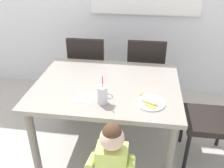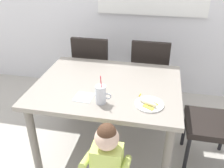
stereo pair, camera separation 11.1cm
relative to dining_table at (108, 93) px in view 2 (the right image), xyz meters
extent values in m
plane|color=#B7B2A8|center=(0.00, 0.00, -0.66)|extent=(24.00, 24.00, 0.00)
cube|color=gray|center=(0.00, 0.00, 0.08)|extent=(1.31, 1.03, 0.04)
cylinder|color=slate|center=(-0.57, -0.43, -0.30)|extent=(0.07, 0.07, 0.72)
cylinder|color=slate|center=(0.57, -0.43, -0.30)|extent=(0.07, 0.07, 0.72)
cylinder|color=slate|center=(-0.57, 0.43, -0.30)|extent=(0.07, 0.07, 0.72)
cylinder|color=slate|center=(0.57, 0.43, -0.30)|extent=(0.07, 0.07, 0.72)
cube|color=black|center=(-0.34, 0.81, -0.21)|extent=(0.44, 0.44, 0.06)
cube|color=black|center=(-0.34, 0.61, 0.06)|extent=(0.42, 0.05, 0.48)
cylinder|color=black|center=(-0.15, 1.00, -0.45)|extent=(0.04, 0.04, 0.42)
cylinder|color=black|center=(-0.53, 1.00, -0.45)|extent=(0.04, 0.04, 0.42)
cylinder|color=black|center=(-0.15, 0.62, -0.45)|extent=(0.04, 0.04, 0.42)
cylinder|color=black|center=(-0.53, 0.62, -0.45)|extent=(0.04, 0.04, 0.42)
cube|color=black|center=(0.34, 0.83, -0.21)|extent=(0.44, 0.44, 0.06)
cube|color=black|center=(0.34, 0.63, 0.06)|extent=(0.42, 0.05, 0.48)
cylinder|color=black|center=(0.53, 1.02, -0.45)|extent=(0.04, 0.04, 0.42)
cylinder|color=black|center=(0.15, 1.02, -0.45)|extent=(0.04, 0.04, 0.42)
cylinder|color=black|center=(0.53, 0.64, -0.45)|extent=(0.04, 0.04, 0.42)
cylinder|color=black|center=(0.15, 0.64, -0.45)|extent=(0.04, 0.04, 0.42)
cube|color=black|center=(0.95, 0.00, -0.21)|extent=(0.44, 0.44, 0.06)
cylinder|color=black|center=(0.76, 0.19, -0.45)|extent=(0.04, 0.04, 0.42)
cylinder|color=black|center=(0.76, -0.19, -0.45)|extent=(0.04, 0.04, 0.42)
cylinder|color=black|center=(1.14, 0.19, -0.45)|extent=(0.04, 0.04, 0.42)
cube|color=#C6DB66|center=(0.14, -0.68, -0.17)|extent=(0.22, 0.15, 0.30)
sphere|color=beige|center=(0.14, -0.68, 0.06)|extent=(0.17, 0.17, 0.17)
sphere|color=#472D1E|center=(0.14, -0.68, 0.11)|extent=(0.13, 0.13, 0.13)
cylinder|color=#C6DB66|center=(0.00, -0.70, -0.14)|extent=(0.05, 0.24, 0.13)
cylinder|color=#C6DB66|center=(0.28, -0.70, -0.14)|extent=(0.05, 0.24, 0.13)
cylinder|color=silver|center=(0.01, -0.31, 0.17)|extent=(0.08, 0.08, 0.15)
cylinder|color=white|center=(0.01, -0.31, 0.14)|extent=(0.07, 0.07, 0.08)
torus|color=silver|center=(0.07, -0.31, 0.17)|extent=(0.06, 0.01, 0.06)
cylinder|color=#E5333F|center=(0.02, -0.32, 0.24)|extent=(0.01, 0.04, 0.22)
cylinder|color=white|center=(0.39, -0.27, 0.10)|extent=(0.23, 0.23, 0.01)
ellipsoid|color=#F4EAC6|center=(0.38, -0.28, 0.13)|extent=(0.17, 0.12, 0.04)
cube|color=yellow|center=(0.39, -0.33, 0.11)|extent=(0.09, 0.07, 0.01)
cube|color=yellow|center=(0.42, -0.26, 0.11)|extent=(0.09, 0.07, 0.01)
cylinder|color=yellow|center=(0.32, -0.25, 0.16)|extent=(0.03, 0.02, 0.03)
cube|color=silver|center=(-0.14, -0.27, 0.10)|extent=(0.16, 0.16, 0.00)
camera|label=1|loc=(0.32, -1.92, 1.18)|focal=39.47mm
camera|label=2|loc=(0.43, -1.90, 1.18)|focal=39.47mm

